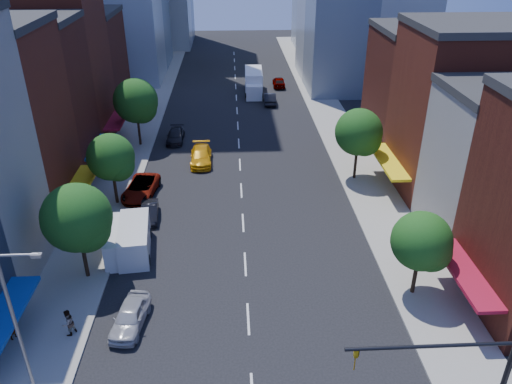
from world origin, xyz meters
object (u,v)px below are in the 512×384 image
at_px(traffic_car_oncoming, 270,98).
at_px(parked_car_third, 141,188).
at_px(parked_car_rear, 175,136).
at_px(parked_car_second, 150,212).
at_px(traffic_car_far, 279,82).
at_px(cargo_van_far, 134,240).
at_px(taxi, 201,156).
at_px(pedestrian_far, 68,323).
at_px(parked_car_front, 130,316).
at_px(pedestrian_near, 12,329).
at_px(box_truck, 254,83).
at_px(cargo_van_near, 122,242).

bearing_deg(traffic_car_oncoming, parked_car_third, 65.00).
bearing_deg(traffic_car_oncoming, parked_car_rear, 50.87).
xyz_separation_m(parked_car_second, traffic_car_far, (15.01, 40.41, 0.13)).
bearing_deg(cargo_van_far, taxi, 69.02).
distance_m(traffic_car_far, pedestrian_far, 57.44).
height_order(parked_car_rear, cargo_van_far, cargo_van_far).
bearing_deg(cargo_van_far, parked_car_front, -89.34).
relative_size(parked_car_third, cargo_van_far, 0.99).
relative_size(parked_car_front, parked_car_third, 0.78).
bearing_deg(parked_car_front, traffic_car_far, 82.58).
height_order(parked_car_front, pedestrian_near, pedestrian_near).
bearing_deg(taxi, cargo_van_far, -105.81).
distance_m(parked_car_rear, box_truck, 21.67).
bearing_deg(cargo_van_near, pedestrian_far, -105.83).
xyz_separation_m(parked_car_second, parked_car_third, (-1.39, 4.29, 0.14)).
bearing_deg(pedestrian_far, cargo_van_far, -163.68).
height_order(parked_car_rear, box_truck, box_truck).
bearing_deg(parked_car_rear, cargo_van_near, -94.09).
bearing_deg(parked_car_rear, traffic_car_oncoming, 49.13).
bearing_deg(cargo_van_far, cargo_van_near, 179.87).
bearing_deg(taxi, traffic_car_oncoming, 64.76).
bearing_deg(cargo_van_far, box_truck, 68.66).
height_order(parked_car_second, pedestrian_near, pedestrian_near).
bearing_deg(box_truck, parked_car_rear, -116.50).
bearing_deg(pedestrian_far, parked_car_third, -152.39).
relative_size(parked_car_third, pedestrian_far, 3.17).
bearing_deg(pedestrian_far, cargo_van_near, -157.91).
bearing_deg(taxi, box_truck, 73.61).
xyz_separation_m(parked_car_front, box_truck, (10.21, 50.40, 0.86)).
height_order(parked_car_third, pedestrian_far, pedestrian_far).
bearing_deg(box_truck, parked_car_front, -99.80).
height_order(parked_car_rear, taxi, taxi).
height_order(parked_car_third, traffic_car_oncoming, parked_car_third).
distance_m(parked_car_second, parked_car_rear, 17.91).
xyz_separation_m(box_truck, pedestrian_far, (-13.84, -51.12, -0.57)).
relative_size(parked_car_second, cargo_van_far, 0.68).
bearing_deg(cargo_van_near, parked_car_front, -81.43).
bearing_deg(parked_car_front, parked_car_rear, 97.57).
bearing_deg(traffic_car_oncoming, cargo_van_near, 71.44).
distance_m(parked_car_third, taxi, 9.00).
bearing_deg(cargo_van_far, traffic_car_oncoming, 63.73).
xyz_separation_m(traffic_car_far, pedestrian_near, (-21.40, -54.72, 0.13)).
bearing_deg(pedestrian_near, taxi, 8.53).
xyz_separation_m(parked_car_second, traffic_car_oncoming, (12.92, 31.74, 0.12)).
height_order(cargo_van_far, pedestrian_near, cargo_van_far).
height_order(cargo_van_near, box_truck, box_truck).
xyz_separation_m(cargo_van_near, pedestrian_near, (-5.01, -8.98, -0.19)).
distance_m(parked_car_front, parked_car_third, 17.80).
bearing_deg(traffic_car_oncoming, cargo_van_far, 72.70).
xyz_separation_m(parked_car_second, taxi, (3.94, 11.53, 0.15)).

